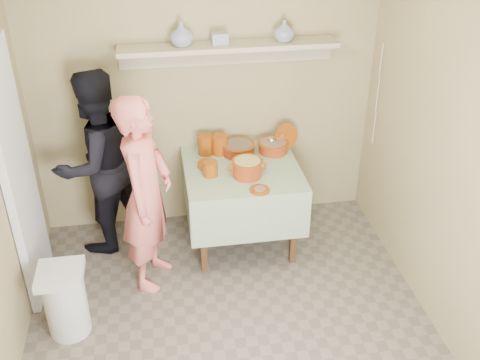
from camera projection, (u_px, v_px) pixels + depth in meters
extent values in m
plane|color=#645A4F|center=(236.00, 348.00, 4.01)|extent=(3.50, 3.50, 0.00)
cube|color=silver|center=(19.00, 178.00, 4.11)|extent=(0.06, 0.70, 2.00)
cylinder|color=#7B2E05|center=(205.00, 145.00, 4.91)|extent=(0.13, 0.13, 0.18)
cylinder|color=#7B2E05|center=(220.00, 144.00, 4.92)|extent=(0.14, 0.14, 0.17)
cylinder|color=#7B2E05|center=(210.00, 169.00, 4.59)|extent=(0.12, 0.12, 0.12)
cylinder|color=#7B2E05|center=(207.00, 165.00, 4.73)|extent=(0.16, 0.16, 0.05)
cylinder|color=#7B2E05|center=(286.00, 136.00, 4.99)|extent=(0.24, 0.15, 0.22)
imported|color=navy|center=(284.00, 31.00, 4.55)|extent=(0.19, 0.19, 0.18)
imported|color=navy|center=(182.00, 34.00, 4.44)|extent=(0.26, 0.26, 0.20)
cube|color=navy|center=(220.00, 39.00, 4.50)|extent=(0.14, 0.10, 0.09)
imported|color=#DA645E|center=(146.00, 195.00, 4.28)|extent=(0.55, 0.68, 1.62)
imported|color=black|center=(98.00, 163.00, 4.70)|extent=(1.00, 0.97, 1.62)
cube|color=#9A8A5E|center=(204.00, 88.00, 4.85)|extent=(3.00, 0.02, 2.60)
cube|color=#9A8A5E|center=(470.00, 175.00, 3.56)|extent=(0.02, 3.50, 2.60)
cube|color=#4C2D16|center=(203.00, 236.00, 4.58)|extent=(0.05, 0.05, 0.71)
cube|color=#4C2D16|center=(294.00, 228.00, 4.68)|extent=(0.05, 0.05, 0.71)
cube|color=#4C2D16|center=(195.00, 188.00, 5.23)|extent=(0.05, 0.05, 0.71)
cube|color=#4C2D16|center=(275.00, 182.00, 5.33)|extent=(0.05, 0.05, 0.71)
cube|color=#4C2D16|center=(242.00, 170.00, 4.76)|extent=(0.90, 0.90, 0.04)
cube|color=#1E591F|center=(242.00, 167.00, 4.75)|extent=(0.96, 0.96, 0.01)
cube|color=#1E591F|center=(251.00, 220.00, 4.45)|extent=(0.96, 0.01, 0.44)
cube|color=#1E591F|center=(233.00, 163.00, 5.27)|extent=(0.96, 0.01, 0.44)
cube|color=#1E591F|center=(186.00, 194.00, 4.79)|extent=(0.01, 0.96, 0.44)
cube|color=#1E591F|center=(296.00, 184.00, 4.93)|extent=(0.01, 0.96, 0.44)
cylinder|color=maroon|center=(238.00, 149.00, 4.93)|extent=(0.28, 0.28, 0.09)
cylinder|color=#7B2E05|center=(238.00, 145.00, 4.91)|extent=(0.30, 0.30, 0.01)
cylinder|color=brown|center=(238.00, 146.00, 4.92)|extent=(0.25, 0.25, 0.05)
cylinder|color=maroon|center=(273.00, 147.00, 4.96)|extent=(0.26, 0.26, 0.09)
cylinder|color=#7B2E05|center=(273.00, 143.00, 4.94)|extent=(0.28, 0.28, 0.01)
cylinder|color=#8C6B54|center=(273.00, 144.00, 4.95)|extent=(0.23, 0.23, 0.05)
cylinder|color=silver|center=(279.00, 138.00, 4.81)|extent=(0.01, 0.22, 0.16)
sphere|color=silver|center=(272.00, 140.00, 4.94)|extent=(0.07, 0.07, 0.07)
cylinder|color=maroon|center=(247.00, 168.00, 4.58)|extent=(0.24, 0.24, 0.14)
cylinder|color=#7B2E05|center=(247.00, 161.00, 4.55)|extent=(0.25, 0.25, 0.01)
cylinder|color=tan|center=(247.00, 163.00, 4.56)|extent=(0.21, 0.21, 0.05)
torus|color=#7B2E05|center=(233.00, 169.00, 4.56)|extent=(0.09, 0.02, 0.09)
torus|color=#7B2E05|center=(262.00, 166.00, 4.60)|extent=(0.09, 0.02, 0.09)
cylinder|color=#7B2E05|center=(260.00, 190.00, 4.41)|extent=(0.16, 0.16, 0.02)
cylinder|color=#8C6B54|center=(260.00, 189.00, 4.40)|extent=(0.09, 0.09, 0.01)
cube|color=tan|center=(229.00, 46.00, 4.55)|extent=(1.80, 0.25, 0.04)
cube|color=tan|center=(227.00, 54.00, 4.70)|extent=(1.80, 0.02, 0.18)
cylinder|color=silver|center=(66.00, 304.00, 4.04)|extent=(0.30, 0.30, 0.50)
cube|color=silver|center=(60.00, 274.00, 3.90)|extent=(0.32, 0.32, 0.06)
cylinder|color=silver|center=(381.00, 61.00, 4.70)|extent=(0.01, 0.01, 0.30)
cylinder|color=silver|center=(377.00, 95.00, 4.84)|extent=(0.01, 0.01, 0.30)
cylinder|color=silver|center=(374.00, 128.00, 4.97)|extent=(0.01, 0.01, 0.30)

